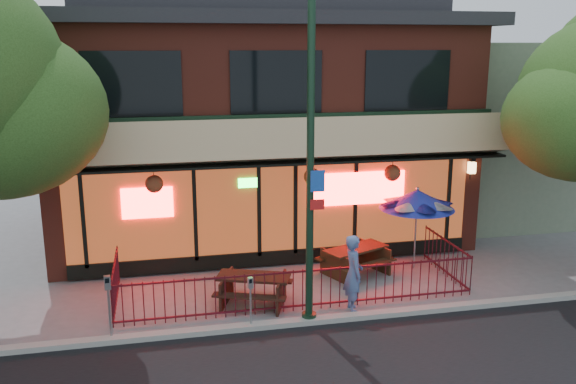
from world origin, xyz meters
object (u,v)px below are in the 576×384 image
Objects in this scene: street_light at (310,182)px; pedestrian at (353,273)px; parking_meter_far at (108,297)px; picnic_table_left at (254,285)px; parking_meter_near at (250,294)px; patio_umbrella at (417,199)px; picnic_table_right at (356,257)px.

street_light is 2.54m from pedestrian.
street_light is 4.74m from parking_meter_far.
picnic_table_left is 1.13× the size of pedestrian.
picnic_table_left is 1.32m from parking_meter_near.
parking_meter_far is (-2.89, 0.08, 0.17)m from parking_meter_near.
street_light is at bearing -0.04° from parking_meter_far.
picnic_table_left is 5.07m from patio_umbrella.
street_light is 3.31× the size of picnic_table_right.
street_light is 3.45× the size of picnic_table_left.
picnic_table_left is 0.96× the size of picnic_table_right.
pedestrian is (2.16, -0.81, 0.43)m from picnic_table_left.
parking_meter_far is (-7.80, -2.58, -0.98)m from patio_umbrella.
parking_meter_far is (-4.20, 0.00, -2.19)m from street_light.
patio_umbrella reaches higher than parking_meter_near.
picnic_table_right is 4.13m from parking_meter_near.
parking_meter_near is at bearing -1.58° from parking_meter_far.
patio_umbrella is 8.27m from parking_meter_far.
parking_meter_near is (-0.26, -1.25, 0.32)m from picnic_table_left.
pedestrian is at bearing 10.29° from parking_meter_near.
patio_umbrella is 3.49m from pedestrian.
patio_umbrella reaches higher than picnic_table_right.
picnic_table_right reaches higher than picnic_table_left.
street_light reaches higher than pedestrian.
street_light is at bearing 110.52° from pedestrian.
pedestrian is 1.27× the size of parking_meter_far.
parking_meter_near reaches higher than picnic_table_right.
parking_meter_near is (-3.21, -2.58, 0.31)m from picnic_table_right.
picnic_table_right is 6.61m from parking_meter_far.
street_light is 2.69m from parking_meter_near.
parking_meter_far is (-3.16, -1.17, 0.49)m from picnic_table_left.
patio_umbrella is (4.64, 1.41, 1.47)m from picnic_table_left.
patio_umbrella is at bearing -45.60° from pedestrian.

